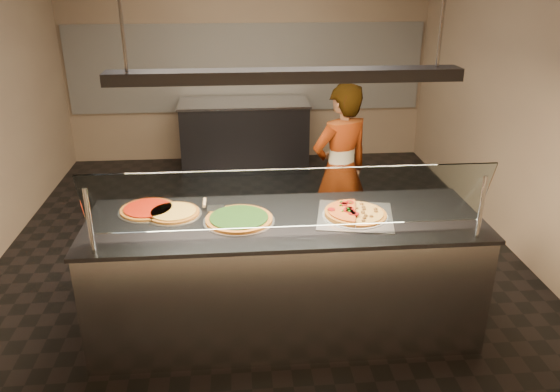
{
  "coord_description": "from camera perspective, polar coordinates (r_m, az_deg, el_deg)",
  "views": [
    {
      "loc": [
        -0.2,
        -4.68,
        2.6
      ],
      "look_at": [
        0.12,
        -0.95,
        1.02
      ],
      "focal_mm": 35.0,
      "sensor_mm": 36.0,
      "label": 1
    }
  ],
  "objects": [
    {
      "name": "perforated_tray",
      "position": [
        3.98,
        7.83,
        -2.02
      ],
      "size": [
        0.63,
        0.63,
        0.01
      ],
      "color": "silver",
      "rests_on": "serving_counter"
    },
    {
      "name": "tile_band",
      "position": [
        7.78,
        -3.47,
        13.19
      ],
      "size": [
        4.9,
        0.02,
        1.2
      ],
      "primitive_type": "cube",
      "color": "silver",
      "rests_on": "wall_back"
    },
    {
      "name": "pizza_cheese",
      "position": [
        4.05,
        -11.06,
        -1.69
      ],
      "size": [
        0.41,
        0.41,
        0.03
      ],
      "color": "silver",
      "rests_on": "serving_counter"
    },
    {
      "name": "pizza_spatula",
      "position": [
        4.11,
        -7.41,
        -0.88
      ],
      "size": [
        0.17,
        0.23,
        0.02
      ],
      "color": "#B7B7BC",
      "rests_on": "pizza_spinach"
    },
    {
      "name": "wall_front",
      "position": [
        2.01,
        1.57,
        -10.24
      ],
      "size": [
        5.0,
        0.02,
        3.0
      ],
      "primitive_type": "cube",
      "color": "#9E8666",
      "rests_on": "ground"
    },
    {
      "name": "pizza_tomato",
      "position": [
        4.15,
        -13.62,
        -1.32
      ],
      "size": [
        0.43,
        0.43,
        0.03
      ],
      "color": "silver",
      "rests_on": "serving_counter"
    },
    {
      "name": "wall_right",
      "position": [
        5.52,
        24.94,
        9.27
      ],
      "size": [
        0.02,
        6.0,
        3.0
      ],
      "primitive_type": "cube",
      "color": "#9E8666",
      "rests_on": "ground"
    },
    {
      "name": "prep_table",
      "position": [
        7.54,
        -3.71,
        6.37
      ],
      "size": [
        1.74,
        0.74,
        0.93
      ],
      "color": "#2F2F34",
      "rests_on": "ground"
    },
    {
      "name": "half_pizza_pepperoni",
      "position": [
        3.95,
        6.36,
        -1.71
      ],
      "size": [
        0.31,
        0.48,
        0.05
      ],
      "color": "brown",
      "rests_on": "perforated_tray"
    },
    {
      "name": "serving_counter",
      "position": [
        4.13,
        0.49,
        -8.23
      ],
      "size": [
        2.84,
        0.94,
        0.93
      ],
      "color": "#B7B7BC",
      "rests_on": "ground"
    },
    {
      "name": "pizza_spinach",
      "position": [
        3.89,
        -4.31,
        -2.37
      ],
      "size": [
        0.51,
        0.51,
        0.03
      ],
      "color": "silver",
      "rests_on": "serving_counter"
    },
    {
      "name": "ground",
      "position": [
        5.36,
        -2.18,
        -6.26
      ],
      "size": [
        5.0,
        6.0,
        0.02
      ],
      "primitive_type": "cube",
      "color": "black",
      "rests_on": "ground"
    },
    {
      "name": "half_pizza_sausage",
      "position": [
        4.0,
        9.34,
        -1.7
      ],
      "size": [
        0.31,
        0.48,
        0.04
      ],
      "color": "brown",
      "rests_on": "perforated_tray"
    },
    {
      "name": "sneeze_guard",
      "position": [
        3.48,
        1.06,
        -0.38
      ],
      "size": [
        2.6,
        0.18,
        0.54
      ],
      "color": "#B7B7BC",
      "rests_on": "serving_counter"
    },
    {
      "name": "wall_back",
      "position": [
        7.77,
        -3.51,
        14.68
      ],
      "size": [
        5.0,
        0.02,
        3.0
      ],
      "primitive_type": "cube",
      "color": "#9E8666",
      "rests_on": "ground"
    },
    {
      "name": "worker",
      "position": [
        5.15,
        6.31,
        2.62
      ],
      "size": [
        0.72,
        0.61,
        1.66
      ],
      "primitive_type": "imported",
      "rotation": [
        0.0,
        0.0,
        3.57
      ],
      "color": "#28272F",
      "rests_on": "ground"
    },
    {
      "name": "heat_lamp_housing",
      "position": [
        3.6,
        0.57,
        12.47
      ],
      "size": [
        2.3,
        0.18,
        0.08
      ],
      "primitive_type": "cube",
      "color": "#2F2F34",
      "rests_on": "ceiling"
    }
  ]
}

